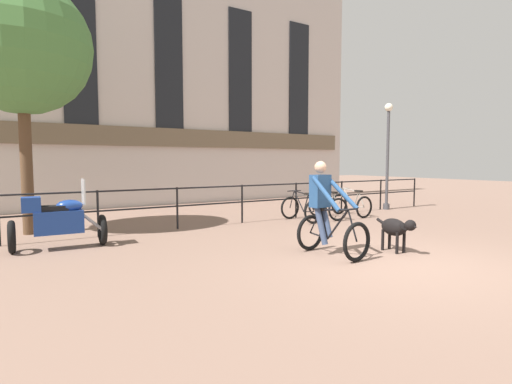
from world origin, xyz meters
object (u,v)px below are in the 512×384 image
parked_motorcycle (58,220)px  street_lamp (388,150)px  parked_bicycle_mid_left (328,207)px  parked_bicycle_mid_right (351,205)px  parked_bicycle_near_lamp (302,209)px  dog (396,228)px  cyclist_with_bike (327,213)px

parked_motorcycle → street_lamp: street_lamp is taller
parked_bicycle_mid_left → parked_bicycle_mid_right: (0.98, -0.00, 0.00)m
parked_bicycle_near_lamp → parked_motorcycle: bearing=2.2°
dog → parked_bicycle_mid_left: 4.37m
cyclist_with_bike → parked_bicycle_mid_left: cyclist_with_bike is taller
cyclist_with_bike → parked_bicycle_mid_left: bearing=42.3°
parked_bicycle_near_lamp → parked_bicycle_mid_left: same height
dog → parked_bicycle_mid_right: parked_bicycle_mid_right is taller
cyclist_with_bike → dog: (1.21, -0.57, -0.31)m
street_lamp → cyclist_with_bike: bearing=-148.5°
dog → parked_motorcycle: (-5.29, 3.66, 0.10)m
cyclist_with_bike → dog: bearing=-30.1°
dog → parked_motorcycle: size_ratio=0.56×
cyclist_with_bike → parked_motorcycle: 5.12m
parked_bicycle_mid_left → parked_motorcycle: bearing=10.4°
parked_bicycle_near_lamp → cyclist_with_bike: bearing=57.2°
street_lamp → parked_bicycle_mid_left: bearing=-170.1°
dog → parked_motorcycle: bearing=149.9°
parked_bicycle_near_lamp → parked_bicycle_mid_right: same height
parked_bicycle_mid_right → parked_bicycle_near_lamp: bearing=0.2°
cyclist_with_bike → parked_bicycle_mid_left: size_ratio=1.42×
dog → parked_bicycle_mid_right: (2.89, 3.93, -0.10)m
dog → parked_bicycle_mid_left: size_ratio=0.81×
parked_motorcycle → parked_bicycle_near_lamp: bearing=-84.7°
dog → parked_bicycle_mid_left: bearing=68.7°
parked_bicycle_mid_left → parked_bicycle_mid_right: size_ratio=1.07×
cyclist_with_bike → parked_motorcycle: size_ratio=0.99×
parked_motorcycle → parked_bicycle_near_lamp: parked_motorcycle is taller
cyclist_with_bike → parked_bicycle_near_lamp: size_ratio=1.53×
dog → parked_bicycle_mid_right: size_ratio=0.87×
parked_bicycle_mid_right → parked_bicycle_mid_left: bearing=0.2°
parked_bicycle_near_lamp → parked_bicycle_mid_left: 0.98m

